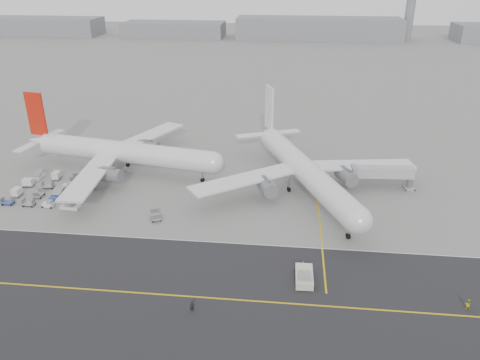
# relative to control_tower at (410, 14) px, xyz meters

# --- Properties ---
(ground) EXTENTS (700.00, 700.00, 0.00)m
(ground) POSITION_rel_control_tower_xyz_m (-100.00, -265.00, -16.25)
(ground) COLOR gray
(ground) RESTS_ON ground
(taxiway) EXTENTS (220.00, 59.00, 0.03)m
(taxiway) POSITION_rel_control_tower_xyz_m (-94.98, -282.98, -16.24)
(taxiway) COLOR #29292C
(taxiway) RESTS_ON ground
(horizon_buildings) EXTENTS (520.00, 28.00, 28.00)m
(horizon_buildings) POSITION_rel_control_tower_xyz_m (-70.00, -5.00, -16.25)
(horizon_buildings) COLOR gray
(horizon_buildings) RESTS_ON ground
(control_tower) EXTENTS (7.00, 7.00, 31.25)m
(control_tower) POSITION_rel_control_tower_xyz_m (0.00, 0.00, 0.00)
(control_tower) COLOR gray
(control_tower) RESTS_ON ground
(airliner_a) EXTENTS (52.52, 51.51, 18.27)m
(airliner_a) POSITION_rel_control_tower_xyz_m (-117.38, -237.60, -10.99)
(airliner_a) COLOR silver
(airliner_a) RESTS_ON ground
(airliner_b) EXTENTS (49.78, 50.87, 18.51)m
(airliner_b) POSITION_rel_control_tower_xyz_m (-73.30, -243.58, -10.92)
(airliner_b) COLOR silver
(airliner_b) RESTS_ON ground
(pushback_tug) EXTENTS (2.86, 7.60, 2.17)m
(pushback_tug) POSITION_rel_control_tower_xyz_m (-73.42, -277.16, -15.36)
(pushback_tug) COLOR beige
(pushback_tug) RESTS_ON ground
(jet_bridge) EXTENTS (14.71, 3.72, 5.52)m
(jet_bridge) POSITION_rel_control_tower_xyz_m (-55.27, -240.69, -12.41)
(jet_bridge) COLOR gray
(jet_bridge) RESTS_ON ground
(gse_cluster) EXTENTS (22.31, 21.56, 1.94)m
(gse_cluster) POSITION_rel_control_tower_xyz_m (-128.95, -250.66, -16.25)
(gse_cluster) COLOR #9F9FA5
(gse_cluster) RESTS_ON ground
(stray_dolly) EXTENTS (2.75, 3.31, 1.75)m
(stray_dolly) POSITION_rel_control_tower_xyz_m (-102.73, -260.06, -16.25)
(stray_dolly) COLOR silver
(stray_dolly) RESTS_ON ground
(ground_crew_a) EXTENTS (0.77, 0.64, 1.81)m
(ground_crew_a) POSITION_rel_control_tower_xyz_m (-89.95, -286.33, -15.35)
(ground_crew_a) COLOR black
(ground_crew_a) RESTS_ON ground
(ground_crew_b) EXTENTS (0.97, 0.84, 1.73)m
(ground_crew_b) POSITION_rel_control_tower_xyz_m (-49.42, -281.32, -15.39)
(ground_crew_b) COLOR #C2CE18
(ground_crew_b) RESTS_ON ground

